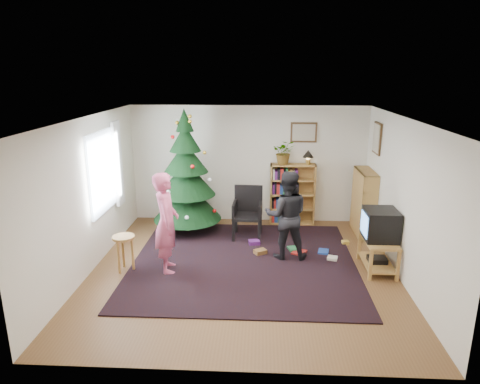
{
  "coord_description": "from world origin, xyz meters",
  "views": [
    {
      "loc": [
        0.28,
        -6.47,
        3.2
      ],
      "look_at": [
        -0.1,
        0.86,
        1.1
      ],
      "focal_mm": 32.0,
      "sensor_mm": 36.0,
      "label": 1
    }
  ],
  "objects_px": {
    "picture_back": "(304,132)",
    "christmas_tree": "(187,182)",
    "table_lamp": "(308,155)",
    "picture_right": "(377,138)",
    "armchair": "(248,210)",
    "person_by_chair": "(286,215)",
    "potted_plant": "(284,152)",
    "stool": "(124,244)",
    "person_standing": "(166,223)",
    "crt_tv": "(380,224)",
    "bookshelf_back": "(292,193)",
    "bookshelf_right": "(364,202)",
    "tv_stand": "(378,251)"
  },
  "relations": [
    {
      "from": "tv_stand",
      "to": "potted_plant",
      "type": "distance_m",
      "value": 2.92
    },
    {
      "from": "armchair",
      "to": "stool",
      "type": "distance_m",
      "value": 2.55
    },
    {
      "from": "christmas_tree",
      "to": "person_by_chair",
      "type": "height_order",
      "value": "christmas_tree"
    },
    {
      "from": "stool",
      "to": "person_standing",
      "type": "distance_m",
      "value": 0.8
    },
    {
      "from": "picture_back",
      "to": "potted_plant",
      "type": "height_order",
      "value": "picture_back"
    },
    {
      "from": "picture_back",
      "to": "tv_stand",
      "type": "xyz_separation_m",
      "value": [
        1.07,
        -2.34,
        -1.63
      ]
    },
    {
      "from": "stool",
      "to": "table_lamp",
      "type": "distance_m",
      "value": 4.15
    },
    {
      "from": "bookshelf_right",
      "to": "person_by_chair",
      "type": "height_order",
      "value": "person_by_chair"
    },
    {
      "from": "tv_stand",
      "to": "person_by_chair",
      "type": "distance_m",
      "value": 1.62
    },
    {
      "from": "picture_back",
      "to": "armchair",
      "type": "xyz_separation_m",
      "value": [
        -1.13,
        -0.95,
        -1.4
      ]
    },
    {
      "from": "picture_back",
      "to": "christmas_tree",
      "type": "bearing_deg",
      "value": -162.95
    },
    {
      "from": "picture_right",
      "to": "christmas_tree",
      "type": "xyz_separation_m",
      "value": [
        -3.69,
        -0.0,
        -0.91
      ]
    },
    {
      "from": "potted_plant",
      "to": "table_lamp",
      "type": "distance_m",
      "value": 0.5
    },
    {
      "from": "bookshelf_right",
      "to": "stool",
      "type": "relative_size",
      "value": 2.15
    },
    {
      "from": "bookshelf_back",
      "to": "tv_stand",
      "type": "height_order",
      "value": "bookshelf_back"
    },
    {
      "from": "armchair",
      "to": "person_by_chair",
      "type": "bearing_deg",
      "value": -51.43
    },
    {
      "from": "crt_tv",
      "to": "table_lamp",
      "type": "distance_m",
      "value": 2.51
    },
    {
      "from": "picture_back",
      "to": "person_standing",
      "type": "height_order",
      "value": "picture_back"
    },
    {
      "from": "picture_right",
      "to": "bookshelf_back",
      "type": "height_order",
      "value": "picture_right"
    },
    {
      "from": "picture_right",
      "to": "person_standing",
      "type": "relative_size",
      "value": 0.36
    },
    {
      "from": "stool",
      "to": "potted_plant",
      "type": "bearing_deg",
      "value": 42.27
    },
    {
      "from": "christmas_tree",
      "to": "table_lamp",
      "type": "xyz_separation_m",
      "value": [
        2.46,
        0.59,
        0.46
      ]
    },
    {
      "from": "tv_stand",
      "to": "table_lamp",
      "type": "distance_m",
      "value": 2.68
    },
    {
      "from": "armchair",
      "to": "stool",
      "type": "height_order",
      "value": "armchair"
    },
    {
      "from": "christmas_tree",
      "to": "crt_tv",
      "type": "height_order",
      "value": "christmas_tree"
    },
    {
      "from": "picture_right",
      "to": "person_standing",
      "type": "height_order",
      "value": "picture_right"
    },
    {
      "from": "christmas_tree",
      "to": "armchair",
      "type": "relative_size",
      "value": 2.47
    },
    {
      "from": "bookshelf_right",
      "to": "person_standing",
      "type": "height_order",
      "value": "person_standing"
    },
    {
      "from": "armchair",
      "to": "table_lamp",
      "type": "relative_size",
      "value": 3.32
    },
    {
      "from": "person_by_chair",
      "to": "crt_tv",
      "type": "bearing_deg",
      "value": 164.97
    },
    {
      "from": "picture_back",
      "to": "armchair",
      "type": "distance_m",
      "value": 2.04
    },
    {
      "from": "armchair",
      "to": "christmas_tree",
      "type": "bearing_deg",
      "value": 172.37
    },
    {
      "from": "person_standing",
      "to": "potted_plant",
      "type": "distance_m",
      "value": 3.2
    },
    {
      "from": "bookshelf_right",
      "to": "armchair",
      "type": "bearing_deg",
      "value": 97.15
    },
    {
      "from": "person_standing",
      "to": "picture_back",
      "type": "bearing_deg",
      "value": -56.27
    },
    {
      "from": "table_lamp",
      "to": "picture_right",
      "type": "bearing_deg",
      "value": -25.66
    },
    {
      "from": "stool",
      "to": "armchair",
      "type": "bearing_deg",
      "value": 39.67
    },
    {
      "from": "christmas_tree",
      "to": "tv_stand",
      "type": "distance_m",
      "value": 3.86
    },
    {
      "from": "picture_right",
      "to": "stool",
      "type": "xyz_separation_m",
      "value": [
        -4.42,
        -1.86,
        -1.48
      ]
    },
    {
      "from": "bookshelf_right",
      "to": "person_by_chair",
      "type": "relative_size",
      "value": 0.83
    },
    {
      "from": "crt_tv",
      "to": "table_lamp",
      "type": "bearing_deg",
      "value": 113.76
    },
    {
      "from": "bookshelf_back",
      "to": "table_lamp",
      "type": "distance_m",
      "value": 0.89
    },
    {
      "from": "crt_tv",
      "to": "table_lamp",
      "type": "height_order",
      "value": "table_lamp"
    },
    {
      "from": "person_by_chair",
      "to": "table_lamp",
      "type": "bearing_deg",
      "value": -106.04
    },
    {
      "from": "picture_back",
      "to": "bookshelf_right",
      "type": "relative_size",
      "value": 0.42
    },
    {
      "from": "christmas_tree",
      "to": "armchair",
      "type": "height_order",
      "value": "christmas_tree"
    },
    {
      "from": "christmas_tree",
      "to": "tv_stand",
      "type": "height_order",
      "value": "christmas_tree"
    },
    {
      "from": "bookshelf_right",
      "to": "tv_stand",
      "type": "distance_m",
      "value": 1.71
    },
    {
      "from": "person_by_chair",
      "to": "potted_plant",
      "type": "relative_size",
      "value": 3.09
    },
    {
      "from": "person_standing",
      "to": "armchair",
      "type": "bearing_deg",
      "value": -51.41
    }
  ]
}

